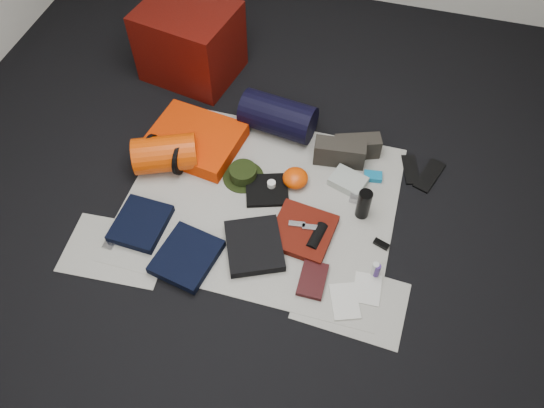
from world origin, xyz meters
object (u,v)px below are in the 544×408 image
(red_cabinet, at_px, (190,42))
(stuff_sack, at_px, (165,154))
(paperback_book, at_px, (313,280))
(compact_camera, at_px, (359,198))
(water_bottle, at_px, (364,204))
(sleeping_pad, at_px, (195,140))
(navy_duffel, at_px, (278,116))

(red_cabinet, xyz_separation_m, stuff_sack, (0.16, -0.90, -0.14))
(paperback_book, bearing_deg, compact_camera, 76.24)
(stuff_sack, relative_size, water_bottle, 1.90)
(red_cabinet, relative_size, sleeping_pad, 1.10)
(sleeping_pad, relative_size, water_bottle, 2.78)
(red_cabinet, distance_m, navy_duffel, 0.86)
(red_cabinet, distance_m, water_bottle, 1.70)
(stuff_sack, height_order, navy_duffel, navy_duffel)
(compact_camera, bearing_deg, water_bottle, -70.49)
(sleeping_pad, height_order, compact_camera, sleeping_pad)
(red_cabinet, bearing_deg, stuff_sack, -69.47)
(compact_camera, bearing_deg, stuff_sack, -178.56)
(sleeping_pad, xyz_separation_m, navy_duffel, (0.48, 0.28, 0.07))
(red_cabinet, relative_size, navy_duffel, 1.30)
(stuff_sack, bearing_deg, paperback_book, -27.09)
(sleeping_pad, relative_size, navy_duffel, 1.18)
(compact_camera, xyz_separation_m, paperback_book, (-0.14, -0.61, -0.01))
(navy_duffel, distance_m, compact_camera, 0.77)
(navy_duffel, bearing_deg, compact_camera, -27.08)
(red_cabinet, height_order, compact_camera, red_cabinet)
(stuff_sack, distance_m, paperback_book, 1.21)
(stuff_sack, distance_m, water_bottle, 1.25)
(navy_duffel, distance_m, paperback_book, 1.15)
(red_cabinet, height_order, water_bottle, red_cabinet)
(red_cabinet, height_order, stuff_sack, red_cabinet)
(stuff_sack, height_order, compact_camera, stuff_sack)
(water_bottle, relative_size, compact_camera, 1.92)
(red_cabinet, xyz_separation_m, compact_camera, (1.37, -0.84, -0.23))
(red_cabinet, relative_size, compact_camera, 5.85)
(stuff_sack, height_order, water_bottle, stuff_sack)
(red_cabinet, relative_size, water_bottle, 3.05)
(navy_duffel, relative_size, water_bottle, 2.36)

